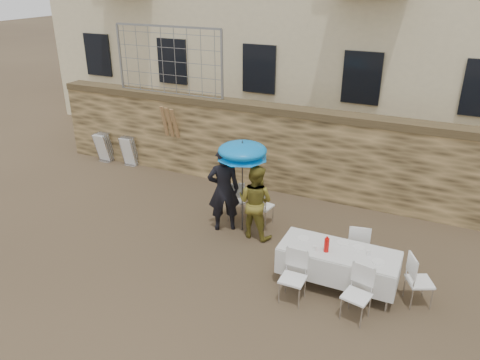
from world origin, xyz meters
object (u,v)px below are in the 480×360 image
at_px(woman_dress, 255,202).
at_px(chair_stack_right, 131,150).
at_px(couple_chair_left, 235,199).
at_px(soda_bottle, 327,245).
at_px(table_chair_side, 420,280).
at_px(chair_stack_left, 107,146).
at_px(man_suit, 224,190).
at_px(couple_chair_right, 263,205).
at_px(umbrella, 242,153).
at_px(banquet_table, 339,252).
at_px(table_chair_back, 358,245).
at_px(table_chair_front_right, 357,295).
at_px(table_chair_front_left, 293,278).

bearing_deg(woman_dress, chair_stack_right, -18.42).
bearing_deg(couple_chair_left, soda_bottle, 112.13).
xyz_separation_m(table_chair_side, chair_stack_left, (-9.33, 3.17, -0.02)).
xyz_separation_m(man_suit, couple_chair_right, (0.70, 0.55, -0.48)).
height_order(umbrella, soda_bottle, umbrella).
distance_m(umbrella, banquet_table, 2.88).
distance_m(table_chair_back, table_chair_side, 1.39).
distance_m(umbrella, chair_stack_left, 6.07).
distance_m(couple_chair_left, table_chair_side, 4.47).
bearing_deg(table_chair_front_right, table_chair_front_left, -168.05).
distance_m(couple_chair_right, table_chair_side, 3.81).
bearing_deg(couple_chair_right, man_suit, 47.37).
xyz_separation_m(man_suit, soda_bottle, (2.62, -1.17, -0.05)).
bearing_deg(chair_stack_right, umbrella, -24.94).
height_order(table_chair_front_right, chair_stack_right, table_chair_front_right).
bearing_deg(man_suit, table_chair_front_left, 108.79).
bearing_deg(couple_chair_left, man_suit, 55.51).
relative_size(banquet_table, table_chair_side, 2.19).
relative_size(man_suit, soda_bottle, 7.38).
xyz_separation_m(umbrella, couple_chair_left, (-0.40, 0.45, -1.36)).
height_order(table_chair_front_right, table_chair_side, same).
xyz_separation_m(table_chair_back, table_chair_side, (1.20, -0.70, 0.00)).
bearing_deg(woman_dress, table_chair_side, 171.01).
relative_size(couple_chair_left, chair_stack_right, 1.04).
relative_size(man_suit, chair_stack_left, 2.09).
bearing_deg(soda_bottle, woman_dress, 147.83).
distance_m(couple_chair_left, table_chair_back, 3.11).
relative_size(umbrella, table_chair_side, 2.03).
distance_m(banquet_table, soda_bottle, 0.30).
bearing_deg(table_chair_front_right, chair_stack_left, 166.46).
bearing_deg(soda_bottle, banquet_table, 36.87).
bearing_deg(table_chair_front_right, umbrella, 159.23).
xyz_separation_m(soda_bottle, chair_stack_left, (-7.73, 3.42, -0.45)).
distance_m(banquet_table, table_chair_front_right, 0.94).
bearing_deg(table_chair_front_left, chair_stack_right, 147.87).
distance_m(woman_dress, table_chair_front_right, 3.14).
bearing_deg(table_chair_front_right, woman_dress, 157.30).
bearing_deg(table_chair_back, woman_dress, -16.51).
height_order(soda_bottle, table_chair_side, soda_bottle).
height_order(table_chair_front_right, chair_stack_left, table_chair_front_right).
bearing_deg(table_chair_side, banquet_table, 68.26).
distance_m(couple_chair_left, table_chair_front_left, 3.21).
distance_m(man_suit, chair_stack_left, 5.61).
distance_m(man_suit, table_chair_back, 3.06).
distance_m(woman_dress, umbrella, 1.07).
xyz_separation_m(umbrella, table_chair_front_right, (2.92, -1.87, -1.36)).
relative_size(umbrella, chair_stack_left, 2.12).
height_order(umbrella, banquet_table, umbrella).
xyz_separation_m(man_suit, table_chair_back, (3.02, -0.22, -0.48)).
xyz_separation_m(soda_bottle, table_chair_side, (1.60, 0.25, -0.43)).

